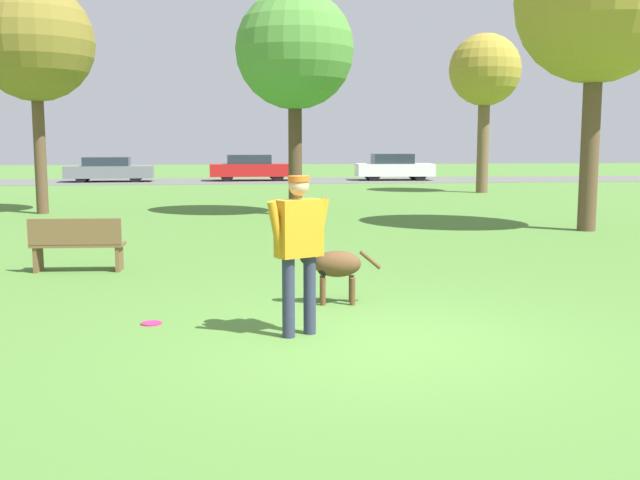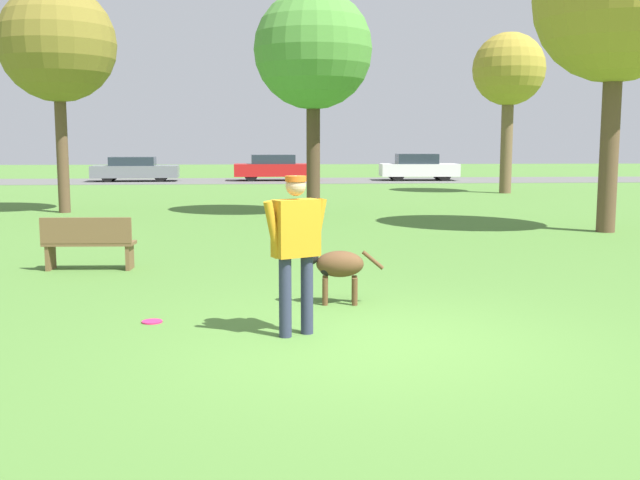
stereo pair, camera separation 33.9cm
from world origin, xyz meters
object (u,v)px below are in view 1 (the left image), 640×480
(tree_far_left, at_px, (35,43))
(parked_car_grey, at_px, (109,170))
(parked_car_red, at_px, (251,168))
(parked_car_white, at_px, (394,167))
(tree_far_right, at_px, (485,72))
(tree_mid_center, at_px, (295,51))
(person, at_px, (299,241))
(dog, at_px, (334,266))
(tree_near_right, at_px, (597,3))
(park_bench, at_px, (77,243))
(frisbee, at_px, (151,323))

(tree_far_left, height_order, parked_car_grey, tree_far_left)
(parked_car_red, height_order, parked_car_white, parked_car_white)
(tree_far_right, bearing_deg, tree_mid_center, -134.29)
(person, distance_m, tree_far_left, 15.75)
(dog, xyz_separation_m, tree_far_left, (-6.54, 12.62, 4.19))
(tree_near_right, relative_size, park_bench, 4.81)
(tree_mid_center, relative_size, parked_car_grey, 1.38)
(tree_near_right, bearing_deg, tree_mid_center, 145.22)
(tree_far_right, distance_m, park_bench, 21.27)
(frisbee, height_order, tree_mid_center, tree_mid_center)
(tree_far_right, xyz_separation_m, park_bench, (-12.20, -16.90, -4.23))
(tree_near_right, height_order, parked_car_white, tree_near_right)
(frisbee, distance_m, tree_far_right, 23.56)
(tree_far_left, bearing_deg, parked_car_red, 70.00)
(parked_car_grey, relative_size, parked_car_red, 1.01)
(dog, height_order, tree_mid_center, tree_mid_center)
(tree_far_right, distance_m, parked_car_white, 10.69)
(frisbee, height_order, tree_far_right, tree_far_right)
(person, distance_m, dog, 1.67)
(person, height_order, dog, person)
(parked_car_red, bearing_deg, tree_far_right, -50.93)
(person, height_order, park_bench, person)
(frisbee, distance_m, tree_near_right, 12.82)
(tree_mid_center, bearing_deg, tree_far_right, 45.71)
(parked_car_red, distance_m, parked_car_white, 7.45)
(frisbee, bearing_deg, person, -23.04)
(person, height_order, tree_far_right, tree_far_right)
(parked_car_white, bearing_deg, tree_mid_center, -107.45)
(person, distance_m, tree_near_right, 11.87)
(parked_car_red, bearing_deg, person, -92.54)
(parked_car_red, relative_size, park_bench, 3.05)
(dog, height_order, parked_car_red, parked_car_red)
(tree_far_right, relative_size, parked_car_white, 1.52)
(tree_far_left, bearing_deg, tree_far_right, 24.91)
(tree_far_right, xyz_separation_m, parked_car_grey, (-15.96, 9.93, -4.06))
(dog, relative_size, park_bench, 0.72)
(frisbee, height_order, park_bench, park_bench)
(dog, bearing_deg, parked_car_white, -98.29)
(tree_near_right, distance_m, parked_car_white, 22.88)
(dog, bearing_deg, tree_near_right, -128.55)
(park_bench, bearing_deg, dog, 145.75)
(dog, relative_size, tree_mid_center, 0.17)
(tree_far_right, height_order, tree_mid_center, tree_far_right)
(parked_car_grey, xyz_separation_m, parked_car_red, (7.10, 0.23, 0.05))
(person, height_order, tree_mid_center, tree_mid_center)
(frisbee, xyz_separation_m, parked_car_red, (1.86, 30.61, 0.66))
(tree_far_left, xyz_separation_m, tree_mid_center, (7.01, -1.29, -0.26))
(tree_far_right, bearing_deg, tree_far_left, -155.09)
(tree_far_right, distance_m, parked_car_grey, 19.23)
(frisbee, xyz_separation_m, tree_far_left, (-4.39, 13.43, 4.66))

